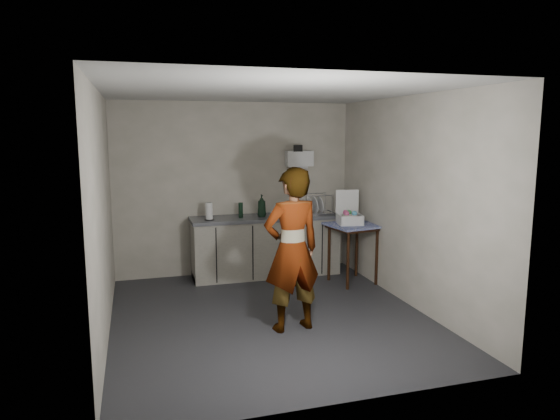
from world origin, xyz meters
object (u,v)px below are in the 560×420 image
object	(u,v)px
soda_can	(261,213)
bakery_box	(349,216)
standing_man	(292,250)
dark_bottle	(241,210)
kitchen_counter	(266,247)
soap_bottle	(262,206)
paper_towel	(209,212)
side_table	(353,232)
dish_rack	(316,209)

from	to	relation	value
soda_can	bakery_box	size ratio (longest dim) A/B	0.24
standing_man	dark_bottle	xyz separation A→B (m)	(-0.12, 2.10, 0.12)
kitchen_counter	soap_bottle	bearing A→B (deg)	-146.69
standing_man	paper_towel	distance (m)	2.11
kitchen_counter	standing_man	world-z (taller)	standing_man
side_table	soap_bottle	size ratio (longest dim) A/B	2.58
side_table	paper_towel	xyz separation A→B (m)	(-1.96, 0.62, 0.28)
dish_rack	bakery_box	distance (m)	0.72
paper_towel	dark_bottle	bearing A→B (deg)	9.32
paper_towel	dish_rack	distance (m)	1.66
standing_man	soda_can	bearing A→B (deg)	-103.66
standing_man	soap_bottle	size ratio (longest dim) A/B	5.39
standing_man	paper_towel	size ratio (longest dim) A/B	7.12
side_table	bakery_box	bearing A→B (deg)	120.84
bakery_box	standing_man	bearing A→B (deg)	-121.94
standing_man	dish_rack	xyz separation A→B (m)	(1.06, 2.11, 0.08)
paper_towel	soap_bottle	bearing A→B (deg)	3.94
side_table	dish_rack	size ratio (longest dim) A/B	1.94
side_table	paper_towel	world-z (taller)	paper_towel
soap_bottle	soda_can	bearing A→B (deg)	91.27
paper_towel	soda_can	bearing A→B (deg)	4.92
standing_man	soda_can	world-z (taller)	standing_man
dish_rack	bakery_box	size ratio (longest dim) A/B	0.94
paper_towel	side_table	bearing A→B (deg)	-17.52
kitchen_counter	bakery_box	world-z (taller)	bakery_box
side_table	standing_man	world-z (taller)	standing_man
kitchen_counter	soda_can	bearing A→B (deg)	-154.85
standing_man	soda_can	size ratio (longest dim) A/B	15.50
soap_bottle	dish_rack	distance (m)	0.88
soap_bottle	standing_man	bearing A→B (deg)	-95.21
side_table	standing_man	distance (m)	1.96
soap_bottle	side_table	bearing A→B (deg)	-29.86
standing_man	bakery_box	xyz separation A→B (m)	(1.32, 1.45, 0.07)
kitchen_counter	paper_towel	xyz separation A→B (m)	(-0.86, -0.10, 0.60)
bakery_box	kitchen_counter	bearing A→B (deg)	157.95
soda_can	dish_rack	xyz separation A→B (m)	(0.87, 0.03, 0.01)
standing_man	dark_bottle	size ratio (longest dim) A/B	8.05
soda_can	dark_bottle	bearing A→B (deg)	178.10
dark_bottle	paper_towel	bearing A→B (deg)	-170.68
kitchen_counter	bakery_box	distance (m)	1.36
standing_man	soap_bottle	bearing A→B (deg)	-103.70
dark_bottle	dish_rack	size ratio (longest dim) A/B	0.50
standing_man	soda_can	distance (m)	2.10
soap_bottle	dish_rack	xyz separation A→B (m)	(0.87, 0.04, -0.10)
kitchen_counter	dark_bottle	bearing A→B (deg)	-176.41
soap_bottle	bakery_box	bearing A→B (deg)	-28.94
kitchen_counter	bakery_box	bearing A→B (deg)	-32.48
soda_can	dish_rack	bearing A→B (deg)	1.73
soda_can	paper_towel	xyz separation A→B (m)	(-0.79, -0.07, 0.06)
standing_man	dish_rack	world-z (taller)	standing_man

